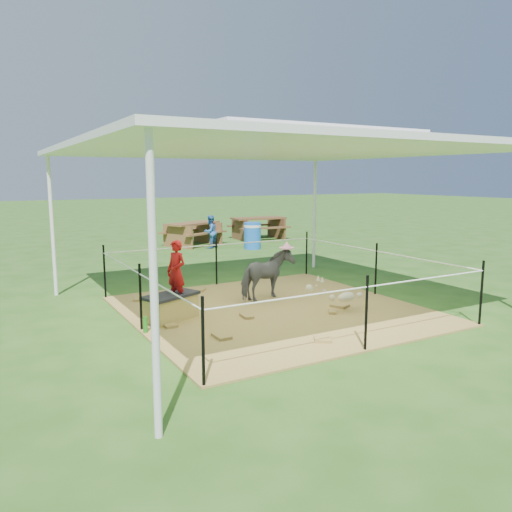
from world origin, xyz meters
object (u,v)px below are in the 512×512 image
straw_bale (171,308)px  trash_barrel (252,236)px  picnic_table_near (193,234)px  woman (176,265)px  pony (267,275)px  foal (347,295)px  distant_person (210,232)px  picnic_table_far (259,228)px  green_bottle (145,325)px

straw_bale → trash_barrel: trash_barrel is taller
straw_bale → trash_barrel: size_ratio=0.99×
trash_barrel → picnic_table_near: bearing=128.6°
woman → picnic_table_near: size_ratio=0.54×
woman → pony: woman is taller
foal → trash_barrel: size_ratio=1.17×
pony → distant_person: bearing=-32.5°
pony → distant_person: 6.95m
trash_barrel → distant_person: distant_person is taller
woman → distant_person: bearing=128.4°
picnic_table_far → distant_person: bearing=-149.4°
picnic_table_near → green_bottle: bearing=-140.9°
green_bottle → foal: (3.24, -0.50, 0.15)m
trash_barrel → picnic_table_far: size_ratio=0.43×
distant_person → trash_barrel: bearing=121.4°
picnic_table_near → distant_person: size_ratio=1.74×
straw_bale → pony: bearing=10.8°
picnic_table_near → pony: bearing=-126.9°
pony → straw_bale: bearing=84.2°
straw_bale → pony: 2.00m
woman → picnic_table_near: 8.69m
woman → picnic_table_far: size_ratio=0.51×
picnic_table_far → woman: bearing=-123.4°
straw_bale → foal: foal is taller
straw_bale → distant_person: (3.85, 7.06, 0.31)m
woman → distant_person: (3.75, 7.06, -0.36)m
foal → distant_person: distant_person is taller
woman → trash_barrel: bearing=118.9°
woman → foal: 2.82m
green_bottle → picnic_table_near: bearing=63.5°
straw_bale → woman: (0.10, 0.00, 0.67)m
foal → trash_barrel: 7.58m
straw_bale → green_bottle: straw_bale is taller
straw_bale → pony: size_ratio=0.77×
straw_bale → picnic_table_far: (6.32, 8.33, 0.18)m
distant_person → foal: bearing=58.3°
straw_bale → green_bottle: bearing=-140.7°
green_bottle → trash_barrel: trash_barrel is taller
pony → picnic_table_far: pony is taller
distant_person → straw_bale: bearing=37.9°
foal → woman: bearing=145.9°
pony → picnic_table_near: 7.74m
straw_bale → woman: woman is taller
distant_person → green_bottle: bearing=36.2°
picnic_table_near → foal: bearing=-120.4°
straw_bale → foal: bearing=-19.4°
distant_person → picnic_table_near: bearing=-99.2°
straw_bale → picnic_table_near: 8.72m
foal → distant_person: size_ratio=0.93×
green_bottle → foal: foal is taller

